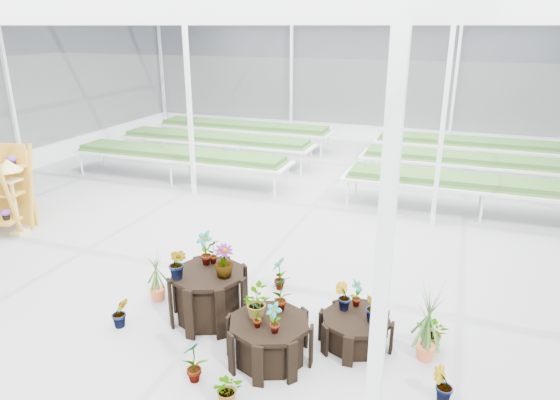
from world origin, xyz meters
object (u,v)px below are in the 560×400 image
(plinth_tall, at_px, (209,296))
(plinth_low, at_px, (355,331))
(bird_table, at_px, (14,198))
(plinth_mid, at_px, (269,340))

(plinth_tall, distance_m, plinth_low, 2.21)
(plinth_low, distance_m, bird_table, 7.67)
(plinth_tall, relative_size, bird_table, 0.70)
(plinth_tall, bearing_deg, plinth_low, 2.60)
(bird_table, bearing_deg, plinth_mid, -22.22)
(plinth_tall, xyz_separation_m, plinth_low, (2.20, 0.10, -0.17))
(plinth_low, bearing_deg, plinth_mid, -145.01)
(plinth_low, height_order, bird_table, bird_table)
(plinth_mid, xyz_separation_m, bird_table, (-6.51, 2.10, 0.53))
(bird_table, bearing_deg, plinth_low, -14.91)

